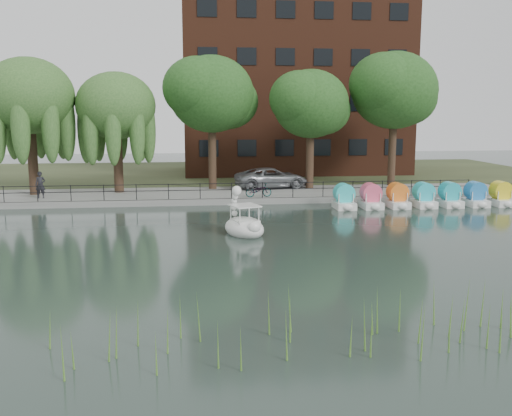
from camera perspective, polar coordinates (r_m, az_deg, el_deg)
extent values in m
plane|color=#364840|center=(23.76, -0.07, -4.72)|extent=(120.00, 120.00, 0.00)
cube|color=gray|center=(39.37, -2.76, 1.30)|extent=(40.00, 6.00, 0.40)
cube|color=gray|center=(36.46, -2.44, 0.64)|extent=(40.00, 0.25, 0.40)
cube|color=#47512D|center=(53.24, -3.81, 3.44)|extent=(60.00, 22.00, 0.36)
cylinder|color=black|center=(36.50, -2.48, 2.47)|extent=(32.00, 0.04, 0.04)
cylinder|color=black|center=(36.55, -2.47, 1.85)|extent=(32.00, 0.04, 0.04)
cylinder|color=black|center=(36.56, -2.47, 1.77)|extent=(0.05, 0.05, 1.00)
cube|color=#4C1E16|center=(53.86, 3.74, 13.29)|extent=(20.00, 10.00, 18.00)
cylinder|color=#473323|center=(40.84, -21.41, 4.20)|extent=(0.60, 0.60, 4.20)
ellipsoid|color=#58863D|center=(40.72, -21.79, 10.39)|extent=(5.88, 5.88, 5.00)
cylinder|color=#473323|center=(40.32, -13.61, 4.25)|extent=(0.60, 0.60, 3.80)
ellipsoid|color=#58863D|center=(40.16, -13.84, 9.92)|extent=(5.32, 5.32, 4.52)
cylinder|color=#473323|center=(41.03, -4.38, 5.07)|extent=(0.60, 0.60, 4.50)
ellipsoid|color=#366C29|center=(40.92, -4.46, 11.29)|extent=(6.00, 6.00, 5.10)
cylinder|color=#473323|center=(41.43, 5.40, 4.78)|extent=(0.60, 0.60, 4.05)
ellipsoid|color=#366C29|center=(41.29, 5.49, 10.33)|extent=(5.40, 5.40, 4.59)
cylinder|color=#473323|center=(44.17, 13.45, 5.30)|extent=(0.60, 0.60, 4.72)
ellipsoid|color=#366C29|center=(44.08, 13.69, 11.36)|extent=(6.30, 6.30, 5.36)
imported|color=gray|center=(41.43, 1.57, 3.18)|extent=(3.77, 6.46, 1.69)
imported|color=gray|center=(37.06, 0.26, 1.89)|extent=(0.77, 1.77, 1.00)
imported|color=black|center=(38.95, -20.76, 2.36)|extent=(0.72, 0.49, 1.98)
ellipsoid|color=white|center=(27.66, -1.18, -2.04)|extent=(2.46, 3.08, 0.60)
cube|color=white|center=(27.51, -1.10, -1.47)|extent=(1.42, 1.48, 0.30)
cube|color=white|center=(27.41, -1.15, 0.24)|extent=(1.61, 1.67, 0.06)
ellipsoid|color=white|center=(26.59, -0.17, -1.96)|extent=(0.75, 0.66, 0.56)
sphere|color=white|center=(28.17, -1.94, 1.76)|extent=(0.48, 0.48, 0.48)
cone|color=black|center=(28.46, -2.20, 1.78)|extent=(0.27, 0.31, 0.20)
cylinder|color=yellow|center=(28.33, -2.09, 1.76)|extent=(0.28, 0.18, 0.26)
cube|color=white|center=(35.34, 8.81, 0.28)|extent=(1.15, 1.70, 0.44)
cylinder|color=#33CBCD|center=(35.32, 8.79, 1.47)|extent=(0.90, 1.20, 0.90)
cube|color=white|center=(35.82, 11.43, 0.33)|extent=(1.15, 1.70, 0.44)
cylinder|color=#E85376|center=(35.81, 11.42, 1.51)|extent=(0.90, 1.20, 0.90)
cube|color=white|center=(36.39, 13.97, 0.37)|extent=(1.15, 1.70, 0.44)
cylinder|color=orange|center=(36.37, 13.96, 1.53)|extent=(0.90, 1.20, 0.90)
cube|color=white|center=(37.02, 16.44, 0.42)|extent=(1.15, 1.70, 0.44)
cylinder|color=#2BBFD1|center=(37.01, 16.43, 1.56)|extent=(0.90, 1.20, 0.90)
cube|color=white|center=(37.72, 18.81, 0.46)|extent=(1.15, 1.70, 0.44)
cylinder|color=#24B1BF|center=(37.70, 18.81, 1.58)|extent=(0.90, 1.20, 0.90)
cube|color=white|center=(38.48, 21.10, 0.50)|extent=(1.15, 1.70, 0.44)
cylinder|color=#297CC4|center=(38.46, 21.10, 1.60)|extent=(0.90, 1.20, 0.90)
cube|color=white|center=(39.30, 23.29, 0.54)|extent=(1.15, 1.70, 0.44)
cylinder|color=yellow|center=(39.28, 23.29, 1.61)|extent=(0.90, 1.20, 0.90)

